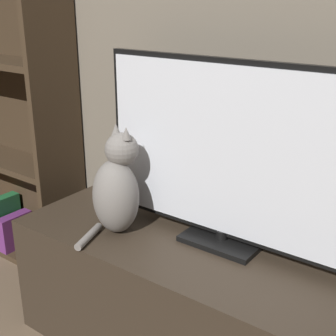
# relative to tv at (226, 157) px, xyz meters

# --- Properties ---
(wall_back) EXTENTS (4.80, 0.05, 2.60)m
(wall_back) POSITION_rel_tv_xyz_m (-0.02, 0.23, 0.47)
(wall_back) COLOR #756B5B
(wall_back) RESTS_ON ground_plane
(tv_stand) EXTENTS (1.49, 0.53, 0.50)m
(tv_stand) POSITION_rel_tv_xyz_m (-0.02, -0.08, -0.58)
(tv_stand) COLOR #33281E
(tv_stand) RESTS_ON ground_plane
(tv) EXTENTS (0.98, 0.17, 0.66)m
(tv) POSITION_rel_tv_xyz_m (0.00, 0.00, 0.00)
(tv) COLOR black
(tv) RESTS_ON tv_stand
(cat) EXTENTS (0.23, 0.31, 0.41)m
(cat) POSITION_rel_tv_xyz_m (-0.37, -0.15, -0.16)
(cat) COLOR gray
(cat) RESTS_ON tv_stand
(bookshelf) EXTENTS (0.82, 0.28, 1.58)m
(bookshelf) POSITION_rel_tv_xyz_m (-1.34, 0.10, -0.14)
(bookshelf) COLOR #3D2D1E
(bookshelf) RESTS_ON ground_plane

